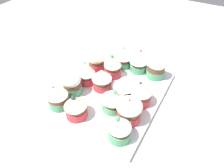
{
  "coord_description": "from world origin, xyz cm",
  "views": [
    {
      "loc": [
        21.34,
        -38.07,
        43.81
      ],
      "look_at": [
        0.0,
        0.0,
        4.2
      ],
      "focal_mm": 32.52,
      "sensor_mm": 36.0,
      "label": 1
    }
  ],
  "objects_px": {
    "baking_tray": "(112,93)",
    "cupcake_12": "(123,56)",
    "cupcake_3": "(72,83)",
    "cupcake_8": "(123,87)",
    "cupcake_4": "(113,99)",
    "cupcake_11": "(113,65)",
    "cupcake_2": "(120,128)",
    "cupcake_9": "(141,92)",
    "cupcake_5": "(129,110)",
    "cupcake_10": "(96,60)",
    "cupcake_7": "(101,80)",
    "cupcake_1": "(76,106)",
    "cupcake_13": "(139,61)",
    "cupcake_0": "(58,96)",
    "cupcake_6": "(86,73)"
  },
  "relations": [
    {
      "from": "baking_tray",
      "to": "cupcake_12",
      "type": "relative_size",
      "value": 4.46
    },
    {
      "from": "cupcake_3",
      "to": "cupcake_12",
      "type": "xyz_separation_m",
      "value": [
        0.07,
        0.19,
        0.0
      ]
    },
    {
      "from": "baking_tray",
      "to": "cupcake_8",
      "type": "distance_m",
      "value": 0.06
    },
    {
      "from": "cupcake_4",
      "to": "cupcake_11",
      "type": "relative_size",
      "value": 0.87
    },
    {
      "from": "baking_tray",
      "to": "cupcake_2",
      "type": "relative_size",
      "value": 4.36
    },
    {
      "from": "cupcake_3",
      "to": "cupcake_9",
      "type": "relative_size",
      "value": 0.95
    },
    {
      "from": "cupcake_11",
      "to": "baking_tray",
      "type": "bearing_deg",
      "value": -62.46
    },
    {
      "from": "cupcake_5",
      "to": "cupcake_10",
      "type": "xyz_separation_m",
      "value": [
        -0.19,
        0.14,
        -0.0
      ]
    },
    {
      "from": "baking_tray",
      "to": "cupcake_8",
      "type": "relative_size",
      "value": 4.39
    },
    {
      "from": "cupcake_9",
      "to": "cupcake_2",
      "type": "bearing_deg",
      "value": -88.91
    },
    {
      "from": "baking_tray",
      "to": "cupcake_8",
      "type": "xyz_separation_m",
      "value": [
        0.04,
        -0.0,
        0.05
      ]
    },
    {
      "from": "cupcake_8",
      "to": "cupcake_9",
      "type": "height_order",
      "value": "cupcake_8"
    },
    {
      "from": "cupcake_4",
      "to": "cupcake_7",
      "type": "bearing_deg",
      "value": 142.61
    },
    {
      "from": "cupcake_2",
      "to": "cupcake_10",
      "type": "distance_m",
      "value": 0.28
    },
    {
      "from": "cupcake_1",
      "to": "cupcake_11",
      "type": "relative_size",
      "value": 0.87
    },
    {
      "from": "cupcake_1",
      "to": "baking_tray",
      "type": "bearing_deg",
      "value": 73.6
    },
    {
      "from": "cupcake_8",
      "to": "cupcake_9",
      "type": "xyz_separation_m",
      "value": [
        0.05,
        0.01,
        -0.0
      ]
    },
    {
      "from": "cupcake_8",
      "to": "cupcake_11",
      "type": "xyz_separation_m",
      "value": [
        -0.07,
        0.07,
        0.0
      ]
    },
    {
      "from": "cupcake_11",
      "to": "cupcake_13",
      "type": "distance_m",
      "value": 0.09
    },
    {
      "from": "cupcake_11",
      "to": "cupcake_10",
      "type": "bearing_deg",
      "value": 177.04
    },
    {
      "from": "cupcake_12",
      "to": "cupcake_3",
      "type": "bearing_deg",
      "value": -109.99
    },
    {
      "from": "cupcake_3",
      "to": "cupcake_5",
      "type": "bearing_deg",
      "value": -3.36
    },
    {
      "from": "cupcake_12",
      "to": "cupcake_13",
      "type": "bearing_deg",
      "value": 0.57
    },
    {
      "from": "cupcake_1",
      "to": "cupcake_7",
      "type": "xyz_separation_m",
      "value": [
        0.0,
        0.12,
        0.0
      ]
    },
    {
      "from": "cupcake_2",
      "to": "cupcake_12",
      "type": "height_order",
      "value": "cupcake_2"
    },
    {
      "from": "cupcake_4",
      "to": "cupcake_0",
      "type": "bearing_deg",
      "value": -155.03
    },
    {
      "from": "cupcake_1",
      "to": "cupcake_8",
      "type": "xyz_separation_m",
      "value": [
        0.08,
        0.12,
        0.0
      ]
    },
    {
      "from": "cupcake_8",
      "to": "cupcake_11",
      "type": "bearing_deg",
      "value": 136.26
    },
    {
      "from": "cupcake_5",
      "to": "cupcake_6",
      "type": "distance_m",
      "value": 0.19
    },
    {
      "from": "cupcake_0",
      "to": "baking_tray",
      "type": "bearing_deg",
      "value": 50.14
    },
    {
      "from": "cupcake_7",
      "to": "cupcake_13",
      "type": "xyz_separation_m",
      "value": [
        0.06,
        0.14,
        0.01
      ]
    },
    {
      "from": "cupcake_7",
      "to": "cupcake_9",
      "type": "distance_m",
      "value": 0.13
    },
    {
      "from": "cupcake_2",
      "to": "cupcake_7",
      "type": "distance_m",
      "value": 0.18
    },
    {
      "from": "cupcake_10",
      "to": "cupcake_7",
      "type": "bearing_deg",
      "value": -48.79
    },
    {
      "from": "cupcake_3",
      "to": "cupcake_10",
      "type": "height_order",
      "value": "cupcake_3"
    },
    {
      "from": "baking_tray",
      "to": "cupcake_3",
      "type": "xyz_separation_m",
      "value": [
        -0.1,
        -0.06,
        0.04
      ]
    },
    {
      "from": "cupcake_12",
      "to": "cupcake_11",
      "type": "bearing_deg",
      "value": -93.22
    },
    {
      "from": "cupcake_3",
      "to": "cupcake_6",
      "type": "relative_size",
      "value": 0.93
    },
    {
      "from": "baking_tray",
      "to": "cupcake_6",
      "type": "relative_size",
      "value": 4.48
    },
    {
      "from": "cupcake_1",
      "to": "cupcake_5",
      "type": "distance_m",
      "value": 0.14
    },
    {
      "from": "cupcake_6",
      "to": "cupcake_13",
      "type": "xyz_separation_m",
      "value": [
        0.12,
        0.13,
        0.0
      ]
    },
    {
      "from": "cupcake_9",
      "to": "cupcake_10",
      "type": "xyz_separation_m",
      "value": [
        -0.19,
        0.07,
        -0.0
      ]
    },
    {
      "from": "baking_tray",
      "to": "cupcake_11",
      "type": "xyz_separation_m",
      "value": [
        -0.03,
        0.07,
        0.05
      ]
    },
    {
      "from": "cupcake_0",
      "to": "cupcake_9",
      "type": "height_order",
      "value": "same"
    },
    {
      "from": "cupcake_8",
      "to": "cupcake_12",
      "type": "xyz_separation_m",
      "value": [
        -0.07,
        0.13,
        -0.0
      ]
    },
    {
      "from": "cupcake_1",
      "to": "cupcake_11",
      "type": "height_order",
      "value": "cupcake_11"
    },
    {
      "from": "baking_tray",
      "to": "cupcake_0",
      "type": "relative_size",
      "value": 4.55
    },
    {
      "from": "cupcake_8",
      "to": "cupcake_13",
      "type": "height_order",
      "value": "cupcake_13"
    },
    {
      "from": "cupcake_2",
      "to": "cupcake_10",
      "type": "bearing_deg",
      "value": 133.91
    },
    {
      "from": "cupcake_1",
      "to": "cupcake_3",
      "type": "relative_size",
      "value": 1.01
    }
  ]
}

